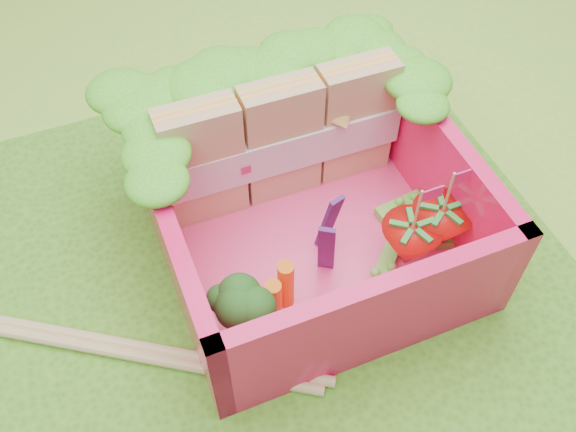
{
  "coord_description": "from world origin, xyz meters",
  "views": [
    {
      "loc": [
        -0.54,
        -1.51,
        2.47
      ],
      "look_at": [
        0.1,
        0.08,
        0.28
      ],
      "focal_mm": 40.0,
      "sensor_mm": 36.0,
      "label": 1
    }
  ],
  "objects_px": {
    "chopsticks": "(52,335)",
    "bento_box": "(310,206)",
    "strawberry_left": "(408,246)",
    "sandwich_stack": "(282,141)",
    "broccoli": "(241,307)",
    "strawberry_right": "(438,229)"
  },
  "relations": [
    {
      "from": "sandwich_stack",
      "to": "chopsticks",
      "type": "relative_size",
      "value": 0.55
    },
    {
      "from": "broccoli",
      "to": "strawberry_right",
      "type": "height_order",
      "value": "strawberry_right"
    },
    {
      "from": "broccoli",
      "to": "strawberry_right",
      "type": "relative_size",
      "value": 0.63
    },
    {
      "from": "bento_box",
      "to": "strawberry_left",
      "type": "relative_size",
      "value": 2.6
    },
    {
      "from": "sandwich_stack",
      "to": "strawberry_left",
      "type": "relative_size",
      "value": 2.26
    },
    {
      "from": "broccoli",
      "to": "chopsticks",
      "type": "relative_size",
      "value": 0.15
    },
    {
      "from": "chopsticks",
      "to": "sandwich_stack",
      "type": "bearing_deg",
      "value": 18.01
    },
    {
      "from": "broccoli",
      "to": "strawberry_right",
      "type": "distance_m",
      "value": 0.94
    },
    {
      "from": "strawberry_right",
      "to": "chopsticks",
      "type": "relative_size",
      "value": 0.25
    },
    {
      "from": "sandwich_stack",
      "to": "strawberry_right",
      "type": "bearing_deg",
      "value": -50.78
    },
    {
      "from": "sandwich_stack",
      "to": "broccoli",
      "type": "relative_size",
      "value": 3.56
    },
    {
      "from": "chopsticks",
      "to": "strawberry_right",
      "type": "bearing_deg",
      "value": -7.34
    },
    {
      "from": "bento_box",
      "to": "strawberry_right",
      "type": "bearing_deg",
      "value": -28.29
    },
    {
      "from": "strawberry_left",
      "to": "sandwich_stack",
      "type": "bearing_deg",
      "value": 117.63
    },
    {
      "from": "strawberry_right",
      "to": "chopsticks",
      "type": "xyz_separation_m",
      "value": [
        -1.69,
        0.22,
        -0.16
      ]
    },
    {
      "from": "bento_box",
      "to": "sandwich_stack",
      "type": "bearing_deg",
      "value": 89.11
    },
    {
      "from": "chopsticks",
      "to": "bento_box",
      "type": "bearing_deg",
      "value": 2.47
    },
    {
      "from": "bento_box",
      "to": "sandwich_stack",
      "type": "xyz_separation_m",
      "value": [
        0.01,
        0.34,
        0.08
      ]
    },
    {
      "from": "strawberry_right",
      "to": "chopsticks",
      "type": "height_order",
      "value": "strawberry_right"
    },
    {
      "from": "strawberry_left",
      "to": "strawberry_right",
      "type": "relative_size",
      "value": 0.99
    },
    {
      "from": "strawberry_left",
      "to": "chopsticks",
      "type": "relative_size",
      "value": 0.24
    },
    {
      "from": "bento_box",
      "to": "chopsticks",
      "type": "bearing_deg",
      "value": -177.53
    }
  ]
}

